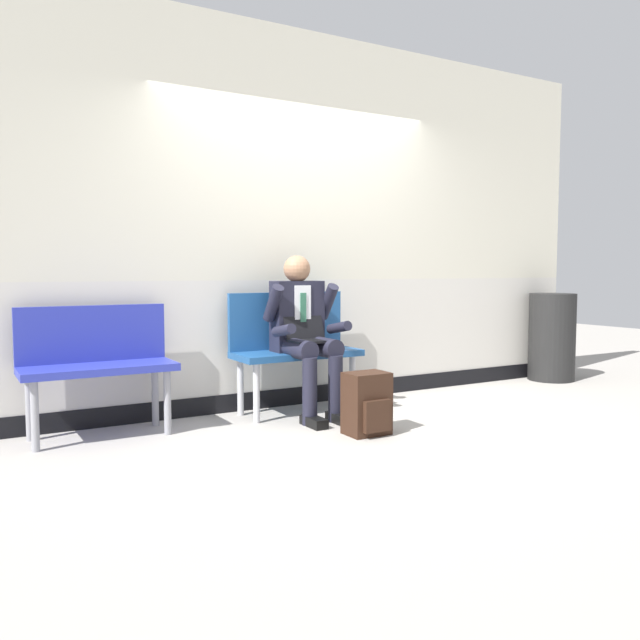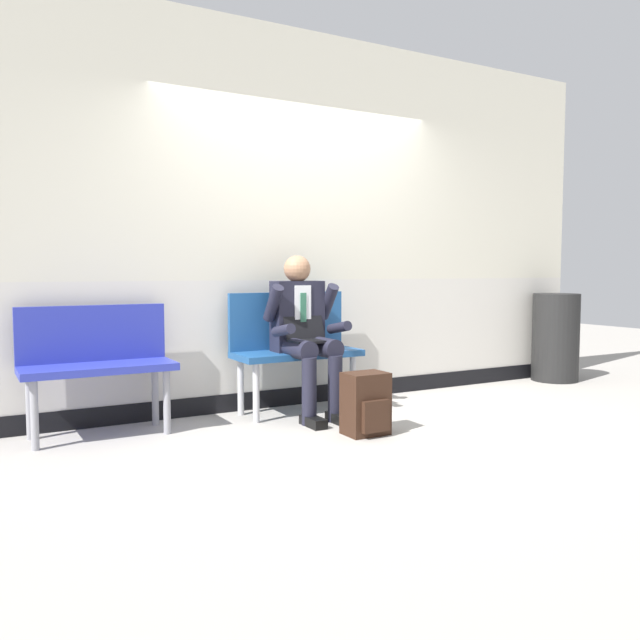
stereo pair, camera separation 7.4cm
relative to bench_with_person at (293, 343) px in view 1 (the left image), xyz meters
name	(u,v)px [view 1 (the left image)]	position (x,y,z in m)	size (l,w,h in m)	color
ground_plane	(330,415)	(0.19, -0.28, -0.55)	(18.00, 18.00, 0.00)	#9E9991
station_wall	(297,222)	(0.19, 0.27, 0.98)	(6.29, 0.14, 3.09)	beige
bench_with_person	(293,343)	(0.00, 0.00, 0.00)	(1.00, 0.42, 0.95)	navy
bench_empty	(96,359)	(-1.51, -0.01, -0.02)	(1.00, 0.42, 0.89)	#28339E
person_seated	(305,330)	(0.00, -0.20, 0.12)	(0.57, 0.70, 1.25)	#1E1E2D
backpack	(367,404)	(0.10, -0.91, -0.34)	(0.29, 0.26, 0.43)	#331E14
trash_bin	(552,337)	(3.00, -0.03, -0.11)	(0.47, 0.47, 0.89)	black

